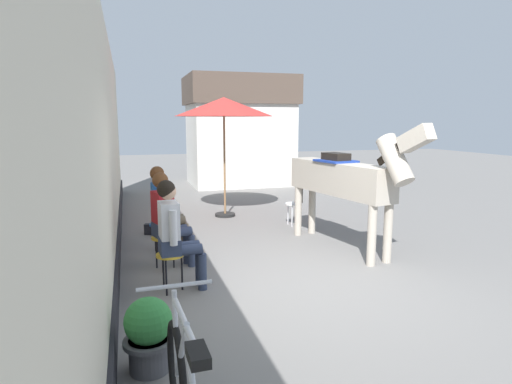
{
  "coord_description": "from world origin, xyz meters",
  "views": [
    {
      "loc": [
        -2.2,
        -4.85,
        2.08
      ],
      "look_at": [
        -0.4,
        1.2,
        1.05
      ],
      "focal_mm": 30.55,
      "sensor_mm": 36.0,
      "label": 1
    }
  ],
  "objects_px": {
    "spare_stool_white": "(293,206)",
    "satchel_bag": "(152,229)",
    "seated_visitor_near": "(175,230)",
    "saddled_horse_center": "(344,179)",
    "seated_visitor_middle": "(167,215)",
    "seated_visitor_far": "(164,205)",
    "cafe_parasol": "(224,108)",
    "flower_planter_near": "(149,333)"
  },
  "relations": [
    {
      "from": "seated_visitor_near",
      "to": "cafe_parasol",
      "type": "xyz_separation_m",
      "value": [
        1.52,
        4.02,
        1.59
      ]
    },
    {
      "from": "seated_visitor_near",
      "to": "flower_planter_near",
      "type": "bearing_deg",
      "value": -103.49
    },
    {
      "from": "saddled_horse_center",
      "to": "flower_planter_near",
      "type": "height_order",
      "value": "saddled_horse_center"
    },
    {
      "from": "cafe_parasol",
      "to": "saddled_horse_center",
      "type": "bearing_deg",
      "value": -66.67
    },
    {
      "from": "seated_visitor_middle",
      "to": "cafe_parasol",
      "type": "height_order",
      "value": "cafe_parasol"
    },
    {
      "from": "cafe_parasol",
      "to": "spare_stool_white",
      "type": "height_order",
      "value": "cafe_parasol"
    },
    {
      "from": "seated_visitor_near",
      "to": "spare_stool_white",
      "type": "bearing_deg",
      "value": 46.38
    },
    {
      "from": "seated_visitor_near",
      "to": "seated_visitor_far",
      "type": "bearing_deg",
      "value": 89.75
    },
    {
      "from": "satchel_bag",
      "to": "seated_visitor_far",
      "type": "bearing_deg",
      "value": 114.63
    },
    {
      "from": "saddled_horse_center",
      "to": "satchel_bag",
      "type": "xyz_separation_m",
      "value": [
        -2.94,
        1.85,
        -1.06
      ]
    },
    {
      "from": "saddled_horse_center",
      "to": "spare_stool_white",
      "type": "bearing_deg",
      "value": 95.89
    },
    {
      "from": "seated_visitor_near",
      "to": "seated_visitor_middle",
      "type": "bearing_deg",
      "value": 90.68
    },
    {
      "from": "seated_visitor_near",
      "to": "spare_stool_white",
      "type": "xyz_separation_m",
      "value": [
        2.63,
        2.76,
        -0.38
      ]
    },
    {
      "from": "seated_visitor_middle",
      "to": "saddled_horse_center",
      "type": "height_order",
      "value": "saddled_horse_center"
    },
    {
      "from": "seated_visitor_middle",
      "to": "spare_stool_white",
      "type": "bearing_deg",
      "value": 35.93
    },
    {
      "from": "spare_stool_white",
      "to": "flower_planter_near",
      "type": "bearing_deg",
      "value": -124.26
    },
    {
      "from": "spare_stool_white",
      "to": "satchel_bag",
      "type": "distance_m",
      "value": 2.77
    },
    {
      "from": "spare_stool_white",
      "to": "seated_visitor_near",
      "type": "bearing_deg",
      "value": -133.62
    },
    {
      "from": "spare_stool_white",
      "to": "seated_visitor_far",
      "type": "bearing_deg",
      "value": -157.12
    },
    {
      "from": "saddled_horse_center",
      "to": "seated_visitor_middle",
      "type": "bearing_deg",
      "value": -176.71
    },
    {
      "from": "seated_visitor_near",
      "to": "satchel_bag",
      "type": "xyz_separation_m",
      "value": [
        -0.12,
        2.86,
        -0.68
      ]
    },
    {
      "from": "seated_visitor_near",
      "to": "seated_visitor_middle",
      "type": "height_order",
      "value": "same"
    },
    {
      "from": "seated_visitor_middle",
      "to": "flower_planter_near",
      "type": "xyz_separation_m",
      "value": [
        -0.4,
        -2.55,
        -0.44
      ]
    },
    {
      "from": "seated_visitor_far",
      "to": "saddled_horse_center",
      "type": "xyz_separation_m",
      "value": [
        2.81,
        -0.64,
        0.38
      ]
    },
    {
      "from": "satchel_bag",
      "to": "saddled_horse_center",
      "type": "bearing_deg",
      "value": 166.28
    },
    {
      "from": "spare_stool_white",
      "to": "seated_visitor_middle",
      "type": "bearing_deg",
      "value": -144.07
    },
    {
      "from": "seated_visitor_far",
      "to": "cafe_parasol",
      "type": "height_order",
      "value": "cafe_parasol"
    },
    {
      "from": "saddled_horse_center",
      "to": "satchel_bag",
      "type": "bearing_deg",
      "value": 147.82
    },
    {
      "from": "seated_visitor_middle",
      "to": "seated_visitor_far",
      "type": "height_order",
      "value": "same"
    },
    {
      "from": "seated_visitor_near",
      "to": "saddled_horse_center",
      "type": "relative_size",
      "value": 0.47
    },
    {
      "from": "saddled_horse_center",
      "to": "seated_visitor_far",
      "type": "bearing_deg",
      "value": 167.06
    },
    {
      "from": "spare_stool_white",
      "to": "cafe_parasol",
      "type": "bearing_deg",
      "value": 131.65
    },
    {
      "from": "seated_visitor_middle",
      "to": "seated_visitor_far",
      "type": "relative_size",
      "value": 1.0
    },
    {
      "from": "spare_stool_white",
      "to": "satchel_bag",
      "type": "relative_size",
      "value": 1.64
    },
    {
      "from": "seated_visitor_middle",
      "to": "cafe_parasol",
      "type": "relative_size",
      "value": 0.54
    },
    {
      "from": "seated_visitor_middle",
      "to": "seated_visitor_far",
      "type": "xyz_separation_m",
      "value": [
        0.02,
        0.81,
        0.0
      ]
    },
    {
      "from": "seated_visitor_far",
      "to": "saddled_horse_center",
      "type": "bearing_deg",
      "value": -12.94
    },
    {
      "from": "flower_planter_near",
      "to": "cafe_parasol",
      "type": "distance_m",
      "value": 6.37
    },
    {
      "from": "satchel_bag",
      "to": "cafe_parasol",
      "type": "bearing_deg",
      "value": -126.23
    },
    {
      "from": "seated_visitor_far",
      "to": "cafe_parasol",
      "type": "relative_size",
      "value": 0.54
    },
    {
      "from": "seated_visitor_middle",
      "to": "cafe_parasol",
      "type": "bearing_deg",
      "value": 64.3
    },
    {
      "from": "seated_visitor_far",
      "to": "saddled_horse_center",
      "type": "height_order",
      "value": "saddled_horse_center"
    }
  ]
}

